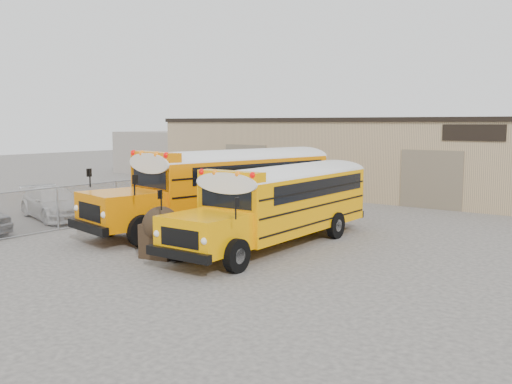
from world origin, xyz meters
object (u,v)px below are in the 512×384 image
Objects in this scene: school_bus_left at (331,172)px; car_dark at (179,186)px; tarp_bundle at (161,231)px; car_white at (54,203)px; school_bus_right at (355,184)px.

school_bus_left reaches higher than car_dark.
tarp_bundle reaches higher than car_white.
car_dark is at bearing 18.08° from car_white.
car_dark is at bearing -171.90° from school_bus_left.
car_white is at bearing -131.62° from school_bus_left.
tarp_bundle is 0.34× the size of car_white.
school_bus_right is 2.27× the size of car_dark.
school_bus_right reaches higher than car_white.
tarp_bundle is 0.38× the size of car_dark.
school_bus_left is 1.17× the size of school_bus_right.
car_white is (-11.30, -7.72, -0.97)m from school_bus_right.
tarp_bundle is (0.66, -12.26, -1.06)m from school_bus_left.
school_bus_left is 2.66× the size of car_dark.
school_bus_right is 2.04× the size of car_white.
school_bus_left reaches higher than car_white.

